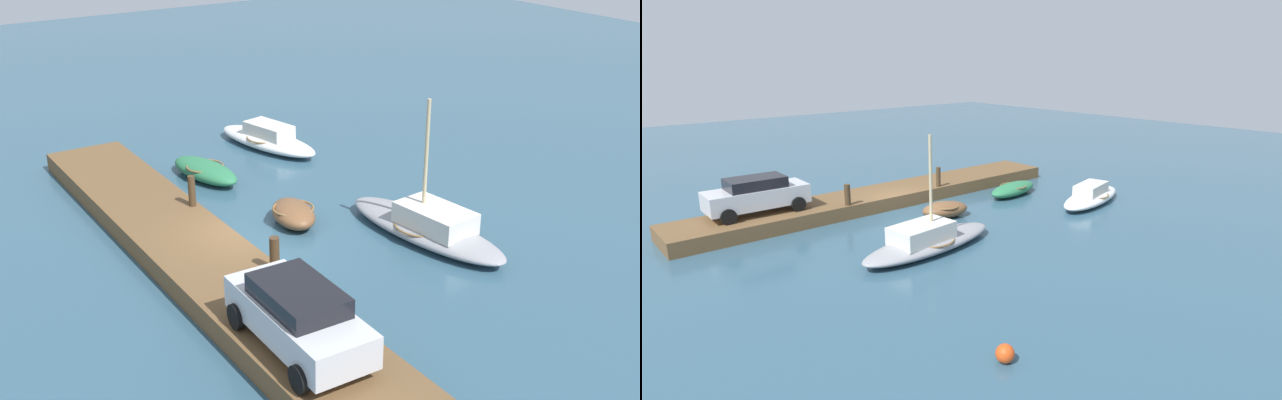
# 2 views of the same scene
# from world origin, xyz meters

# --- Properties ---
(ground_plane) EXTENTS (84.00, 84.00, 0.00)m
(ground_plane) POSITION_xyz_m (0.00, 0.00, 0.00)
(ground_plane) COLOR #33566B
(dock_platform) EXTENTS (20.41, 2.82, 0.65)m
(dock_platform) POSITION_xyz_m (0.00, -1.77, 0.32)
(dock_platform) COLOR brown
(dock_platform) RESTS_ON ground_plane
(rowboat_green) EXTENTS (3.66, 1.91, 0.66)m
(rowboat_green) POSITION_xyz_m (-6.05, 1.46, 0.34)
(rowboat_green) COLOR #2D7A4C
(rowboat_green) RESTS_ON ground_plane
(sailboat_grey) EXTENTS (6.41, 2.59, 4.48)m
(sailboat_grey) POSITION_xyz_m (2.40, 5.04, 0.43)
(sailboat_grey) COLOR #939399
(sailboat_grey) RESTS_ON ground_plane
(motorboat_white) EXTENTS (5.51, 2.82, 1.05)m
(motorboat_white) POSITION_xyz_m (-7.85, 5.17, 0.39)
(motorboat_white) COLOR white
(motorboat_white) RESTS_ON ground_plane
(dinghy_brown) EXTENTS (2.47, 1.78, 0.72)m
(dinghy_brown) POSITION_xyz_m (-0.83, 2.11, 0.37)
(dinghy_brown) COLOR brown
(dinghy_brown) RESTS_ON ground_plane
(mooring_post_west) EXTENTS (0.23, 0.23, 1.02)m
(mooring_post_west) POSITION_xyz_m (-2.61, -0.61, 1.16)
(mooring_post_west) COLOR #47331E
(mooring_post_west) RESTS_ON dock_platform
(mooring_post_mid_west) EXTENTS (0.28, 0.28, 0.97)m
(mooring_post_mid_west) POSITION_xyz_m (2.67, -0.61, 1.13)
(mooring_post_mid_west) COLOR #47331E
(mooring_post_mid_west) RESTS_ON dock_platform
(parked_car) EXTENTS (4.23, 1.97, 1.58)m
(parked_car) POSITION_xyz_m (6.23, -2.06, 1.48)
(parked_car) COLOR silver
(parked_car) RESTS_ON dock_platform
(marker_buoy) EXTENTS (0.48, 0.48, 0.48)m
(marker_buoy) POSITION_xyz_m (5.55, 12.30, 0.24)
(marker_buoy) COLOR #E54C19
(marker_buoy) RESTS_ON ground_plane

